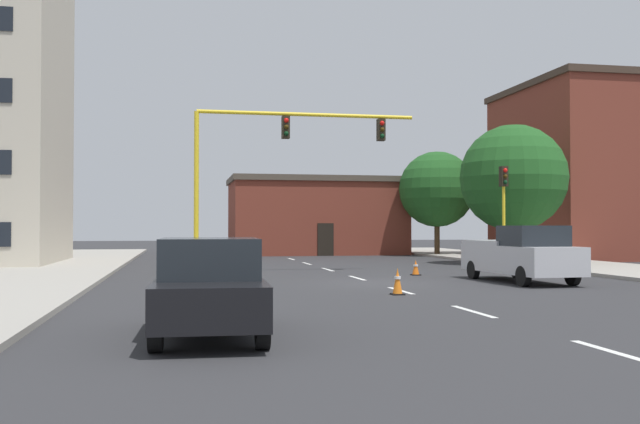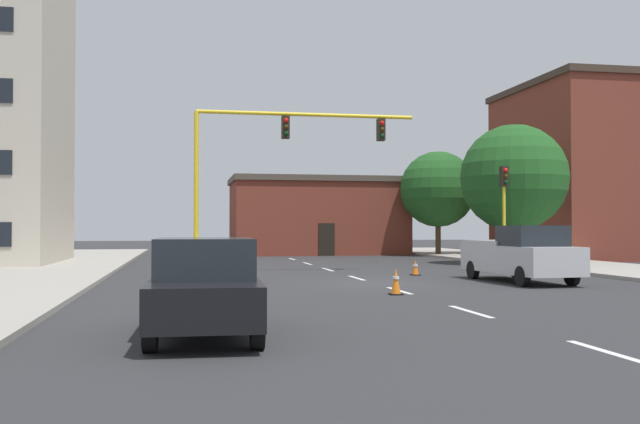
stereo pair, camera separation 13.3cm
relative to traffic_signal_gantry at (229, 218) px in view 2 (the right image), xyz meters
The scene contains 20 objects.
ground_plane 7.95m from the traffic_signal_gantry, 52.90° to the right, with size 160.00×160.00×0.00m, color #2D2D30.
sidewalk_left 8.27m from the traffic_signal_gantry, 165.92° to the left, with size 6.00×56.00×0.14m, color #9E998E.
sidewalk_right 17.15m from the traffic_signal_gantry, ahead, with size 6.00×56.00×0.14m, color #9E998E.
lane_stripe_seg_0 20.71m from the traffic_signal_gantry, 77.13° to the right, with size 0.16×2.40×0.01m, color silver.
lane_stripe_seg_1 15.44m from the traffic_signal_gantry, 72.52° to the right, with size 0.16×2.40×0.01m, color silver.
lane_stripe_seg_2 10.42m from the traffic_signal_gantry, 63.16° to the right, with size 0.16×2.40×0.01m, color silver.
lane_stripe_seg_3 6.25m from the traffic_signal_gantry, 37.85° to the right, with size 0.16×2.40×0.01m, color silver.
lane_stripe_seg_4 5.49m from the traffic_signal_gantry, 22.90° to the left, with size 0.16×2.40×0.01m, color silver.
lane_stripe_seg_5 9.04m from the traffic_signal_gantry, 58.34° to the left, with size 0.16×2.40×0.01m, color silver.
lane_stripe_seg_6 13.92m from the traffic_signal_gantry, 70.48° to the left, with size 0.16×2.40×0.01m, color silver.
building_brick_center 22.15m from the traffic_signal_gantry, 70.02° to the left, with size 12.39×7.58×5.46m.
building_row_right 27.07m from the traffic_signal_gantry, 23.99° to the left, with size 11.76×11.04×10.86m.
traffic_signal_gantry is the anchor object (origin of this frame).
traffic_light_pole_right 13.05m from the traffic_signal_gantry, ahead, with size 0.32×0.47×4.80m.
tree_right_far 21.94m from the traffic_signal_gantry, 46.64° to the left, with size 5.11×5.11×7.06m.
tree_right_mid 15.80m from the traffic_signal_gantry, 16.84° to the left, with size 5.54×5.54×7.28m.
pickup_truck_silver 11.88m from the traffic_signal_gantry, 34.39° to the right, with size 2.23×5.48×1.99m.
sedan_black_near_left 17.26m from the traffic_signal_gantry, 95.00° to the right, with size 2.01×4.56×1.74m.
traffic_cone_roadside_a 7.95m from the traffic_signal_gantry, 19.06° to the right, with size 0.36×0.36×0.62m.
traffic_cone_roadside_b 11.29m from the traffic_signal_gantry, 68.44° to the right, with size 0.36×0.36×0.77m.
Camera 2 is at (-6.46, -24.00, 1.94)m, focal length 40.23 mm.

